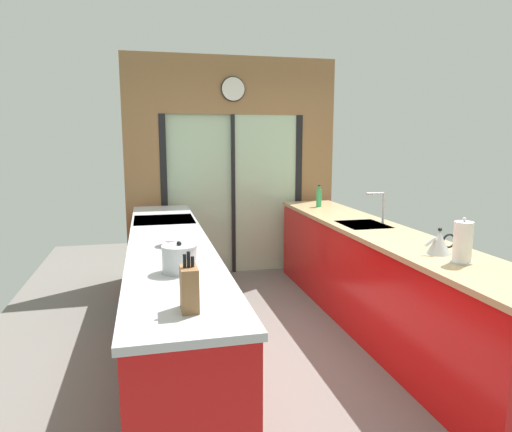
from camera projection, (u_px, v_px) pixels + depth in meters
ground_plane at (269, 325)px, 4.31m from camera, size 5.04×7.60×0.02m
back_wall_unit at (233, 153)px, 5.78m from camera, size 2.64×0.12×2.70m
left_counter_run at (172, 302)px, 3.57m from camera, size 0.62×3.80×0.92m
right_counter_run at (376, 279)px, 4.15m from camera, size 0.62×3.80×0.92m
sink_faucet at (381, 203)px, 4.32m from camera, size 0.19×0.02×0.30m
oven_range at (166, 265)px, 4.65m from camera, size 0.60×0.60×0.92m
mixing_bowl at (173, 241)px, 3.45m from camera, size 0.21×0.21×0.06m
knife_block at (189, 288)px, 2.14m from camera, size 0.08×0.14×0.28m
stock_pot at (179, 259)px, 2.76m from camera, size 0.21×0.21×0.19m
kettle at (439, 243)px, 3.19m from camera, size 0.24×0.16×0.19m
soap_bottle at (319, 197)px, 5.40m from camera, size 0.06×0.06×0.26m
paper_towel_roll at (463, 243)px, 2.95m from camera, size 0.14×0.14×0.30m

